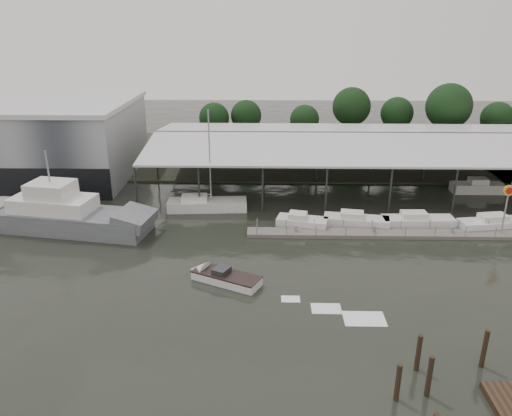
{
  "coord_description": "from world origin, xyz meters",
  "views": [
    {
      "loc": [
        2.97,
        -37.26,
        21.02
      ],
      "look_at": [
        1.88,
        11.13,
        2.5
      ],
      "focal_mm": 35.0,
      "sensor_mm": 36.0,
      "label": 1
    }
  ],
  "objects_px": {
    "white_sailboat": "(206,205)",
    "speedboat_underway": "(221,277)",
    "grey_trawler": "(65,216)",
    "shell_fuel_sign": "(507,201)"
  },
  "relations": [
    {
      "from": "white_sailboat",
      "to": "speedboat_underway",
      "type": "relative_size",
      "value": 0.72
    },
    {
      "from": "grey_trawler",
      "to": "speedboat_underway",
      "type": "xyz_separation_m",
      "value": [
        17.28,
        -10.65,
        -1.19
      ]
    },
    {
      "from": "grey_trawler",
      "to": "speedboat_underway",
      "type": "relative_size",
      "value": 1.17
    },
    {
      "from": "grey_trawler",
      "to": "speedboat_underway",
      "type": "distance_m",
      "value": 20.34
    },
    {
      "from": "shell_fuel_sign",
      "to": "speedboat_underway",
      "type": "distance_m",
      "value": 29.75
    },
    {
      "from": "grey_trawler",
      "to": "white_sailboat",
      "type": "xyz_separation_m",
      "value": [
        14.07,
        6.11,
        -0.94
      ]
    },
    {
      "from": "speedboat_underway",
      "to": "white_sailboat",
      "type": "bearing_deg",
      "value": -52.81
    },
    {
      "from": "shell_fuel_sign",
      "to": "speedboat_underway",
      "type": "bearing_deg",
      "value": -160.65
    },
    {
      "from": "speedboat_underway",
      "to": "shell_fuel_sign",
      "type": "bearing_deg",
      "value": -134.32
    },
    {
      "from": "white_sailboat",
      "to": "speedboat_underway",
      "type": "height_order",
      "value": "white_sailboat"
    }
  ]
}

